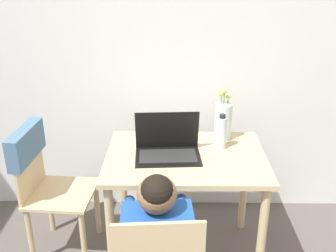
{
  "coord_description": "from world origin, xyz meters",
  "views": [
    {
      "loc": [
        0.17,
        -0.48,
        1.81
      ],
      "look_at": [
        0.15,
        1.62,
        0.92
      ],
      "focal_mm": 42.0,
      "sensor_mm": 36.0,
      "label": 1
    }
  ],
  "objects": [
    {
      "name": "laptop",
      "position": [
        0.14,
        1.61,
        0.8
      ],
      "size": [
        0.39,
        0.27,
        0.25
      ],
      "rotation": [
        0.0,
        0.0,
        0.06
      ],
      "color": "black",
      "rests_on": "dining_table"
    },
    {
      "name": "chair_spare",
      "position": [
        -0.65,
        1.67,
        0.58
      ],
      "size": [
        0.46,
        0.43,
        0.87
      ],
      "rotation": [
        0.0,
        0.0,
        1.5
      ],
      "color": "#D6B784",
      "rests_on": "ground_plane"
    },
    {
      "name": "dining_table",
      "position": [
        0.25,
        1.6,
        0.63
      ],
      "size": [
        0.95,
        0.69,
        0.74
      ],
      "color": "#D6B784",
      "rests_on": "ground_plane"
    },
    {
      "name": "person_seated",
      "position": [
        0.1,
        1.03,
        0.61
      ],
      "size": [
        0.36,
        0.44,
        0.97
      ],
      "rotation": [
        0.0,
        0.0,
        3.21
      ],
      "color": "#1E4C9E",
      "rests_on": "ground_plane"
    },
    {
      "name": "water_bottle",
      "position": [
        0.47,
        1.7,
        0.84
      ],
      "size": [
        0.06,
        0.06,
        0.22
      ],
      "color": "silver",
      "rests_on": "dining_table"
    },
    {
      "name": "wall_back",
      "position": [
        0.0,
        2.23,
        1.25
      ],
      "size": [
        6.4,
        0.05,
        2.5
      ],
      "color": "white",
      "rests_on": "ground_plane"
    },
    {
      "name": "flower_vase",
      "position": [
        0.49,
        1.84,
        0.87
      ],
      "size": [
        0.11,
        0.11,
        0.35
      ],
      "color": "silver",
      "rests_on": "dining_table"
    }
  ]
}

